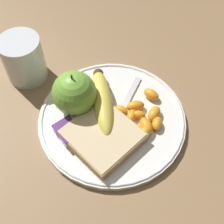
# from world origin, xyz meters

# --- Properties ---
(ground_plane) EXTENTS (3.00, 3.00, 0.00)m
(ground_plane) POSITION_xyz_m (0.00, 0.00, 0.00)
(ground_plane) COLOR olive
(plate) EXTENTS (0.28, 0.28, 0.01)m
(plate) POSITION_xyz_m (0.00, 0.00, 0.01)
(plate) COLOR white
(plate) RESTS_ON ground_plane
(juice_glass) EXTENTS (0.08, 0.08, 0.10)m
(juice_glass) POSITION_xyz_m (-0.20, -0.07, 0.04)
(juice_glass) COLOR silver
(juice_glass) RESTS_ON ground_plane
(apple) EXTENTS (0.08, 0.08, 0.09)m
(apple) POSITION_xyz_m (-0.06, -0.04, 0.05)
(apple) COLOR #72B23D
(apple) RESTS_ON plate
(banana) EXTENTS (0.15, 0.11, 0.04)m
(banana) POSITION_xyz_m (-0.03, 0.00, 0.03)
(banana) COLOR #E0CC4C
(banana) RESTS_ON plate
(bread_slice) EXTENTS (0.13, 0.13, 0.02)m
(bread_slice) POSITION_xyz_m (0.03, -0.04, 0.02)
(bread_slice) COLOR #AB8751
(bread_slice) RESTS_ON plate
(fork) EXTENTS (0.11, 0.18, 0.00)m
(fork) POSITION_xyz_m (0.01, 0.00, 0.01)
(fork) COLOR silver
(fork) RESTS_ON plate
(jam_packet) EXTENTS (0.05, 0.04, 0.02)m
(jam_packet) POSITION_xyz_m (-0.02, -0.09, 0.02)
(jam_packet) COLOR silver
(jam_packet) RESTS_ON plate
(orange_segment_0) EXTENTS (0.03, 0.04, 0.02)m
(orange_segment_0) POSITION_xyz_m (0.07, 0.03, 0.02)
(orange_segment_0) COLOR orange
(orange_segment_0) RESTS_ON plate
(orange_segment_1) EXTENTS (0.03, 0.02, 0.02)m
(orange_segment_1) POSITION_xyz_m (0.00, 0.02, 0.02)
(orange_segment_1) COLOR orange
(orange_segment_1) RESTS_ON plate
(orange_segment_2) EXTENTS (0.02, 0.03, 0.02)m
(orange_segment_2) POSITION_xyz_m (0.05, 0.02, 0.02)
(orange_segment_2) COLOR orange
(orange_segment_2) RESTS_ON plate
(orange_segment_3) EXTENTS (0.04, 0.03, 0.02)m
(orange_segment_3) POSITION_xyz_m (0.06, 0.04, 0.02)
(orange_segment_3) COLOR orange
(orange_segment_3) RESTS_ON plate
(orange_segment_4) EXTENTS (0.03, 0.03, 0.02)m
(orange_segment_4) POSITION_xyz_m (0.06, 0.06, 0.02)
(orange_segment_4) COLOR orange
(orange_segment_4) RESTS_ON plate
(orange_segment_5) EXTENTS (0.03, 0.03, 0.02)m
(orange_segment_5) POSITION_xyz_m (0.03, 0.04, 0.02)
(orange_segment_5) COLOR orange
(orange_segment_5) RESTS_ON plate
(orange_segment_6) EXTENTS (0.03, 0.04, 0.02)m
(orange_segment_6) POSITION_xyz_m (0.01, 0.05, 0.02)
(orange_segment_6) COLOR orange
(orange_segment_6) RESTS_ON plate
(orange_segment_7) EXTENTS (0.04, 0.03, 0.02)m
(orange_segment_7) POSITION_xyz_m (0.01, 0.09, 0.02)
(orange_segment_7) COLOR orange
(orange_segment_7) RESTS_ON plate
(orange_segment_8) EXTENTS (0.03, 0.04, 0.02)m
(orange_segment_8) POSITION_xyz_m (0.05, 0.07, 0.02)
(orange_segment_8) COLOR orange
(orange_segment_8) RESTS_ON plate
(orange_segment_9) EXTENTS (0.03, 0.03, 0.02)m
(orange_segment_9) POSITION_xyz_m (0.02, 0.03, 0.02)
(orange_segment_9) COLOR orange
(orange_segment_9) RESTS_ON plate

